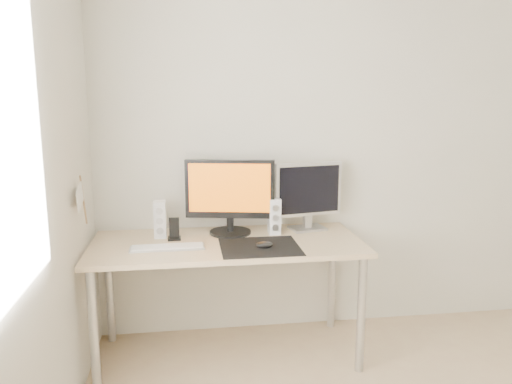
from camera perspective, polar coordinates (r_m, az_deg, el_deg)
wall_back at (r=3.43m, az=11.77°, el=5.20°), size 3.50×0.00×3.50m
mousepad at (r=2.87m, az=0.44°, el=-6.28°), size 0.45×0.40×0.00m
mouse at (r=2.83m, az=0.93°, el=-6.06°), size 0.10×0.06×0.04m
desk at (r=3.00m, az=-3.29°, el=-7.08°), size 1.60×0.70×0.73m
main_monitor at (r=3.08m, az=-3.00°, el=-0.23°), size 0.55×0.30×0.47m
second_monitor at (r=3.20m, az=5.98°, el=-0.10°), size 0.45×0.20×0.43m
speaker_left at (r=3.08m, az=-10.91°, el=-3.09°), size 0.07×0.09×0.23m
speaker_right at (r=3.11m, az=2.12°, el=-2.78°), size 0.07×0.09×0.23m
keyboard at (r=2.88m, az=-10.08°, el=-6.25°), size 0.42×0.13×0.02m
phone_dock at (r=3.03m, az=-9.32°, el=-4.66°), size 0.08×0.07×0.14m
pennant at (r=2.81m, az=-19.37°, el=-0.59°), size 0.01×0.23×0.29m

